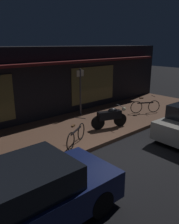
{
  "coord_description": "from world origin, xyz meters",
  "views": [
    {
      "loc": [
        -5.71,
        -4.51,
        3.73
      ],
      "look_at": [
        0.54,
        2.4,
        0.95
      ],
      "focal_mm": 36.82,
      "sensor_mm": 36.0,
      "label": 1
    }
  ],
  "objects_px": {
    "sign_post": "(80,89)",
    "parked_car_near": "(25,198)",
    "bicycle_parked": "(145,106)",
    "bicycle_extra": "(76,135)",
    "motorcycle": "(110,117)"
  },
  "relations": [
    {
      "from": "sign_post",
      "to": "parked_car_near",
      "type": "bearing_deg",
      "value": -138.59
    },
    {
      "from": "motorcycle",
      "to": "parked_car_near",
      "type": "height_order",
      "value": "parked_car_near"
    },
    {
      "from": "parked_car_near",
      "to": "motorcycle",
      "type": "bearing_deg",
      "value": 26.21
    },
    {
      "from": "motorcycle",
      "to": "parked_car_near",
      "type": "xyz_separation_m",
      "value": [
        -5.41,
        -2.66,
        0.06
      ]
    },
    {
      "from": "bicycle_extra",
      "to": "bicycle_parked",
      "type": "bearing_deg",
      "value": 7.38
    },
    {
      "from": "bicycle_parked",
      "to": "sign_post",
      "type": "height_order",
      "value": "sign_post"
    },
    {
      "from": "motorcycle",
      "to": "bicycle_parked",
      "type": "distance_m",
      "value": 3.1
    },
    {
      "from": "bicycle_parked",
      "to": "parked_car_near",
      "type": "xyz_separation_m",
      "value": [
        -8.49,
        -2.96,
        0.2
      ]
    },
    {
      "from": "bicycle_extra",
      "to": "sign_post",
      "type": "distance_m",
      "value": 3.88
    },
    {
      "from": "motorcycle",
      "to": "sign_post",
      "type": "distance_m",
      "value": 2.54
    },
    {
      "from": "sign_post",
      "to": "bicycle_parked",
      "type": "bearing_deg",
      "value": -36.67
    },
    {
      "from": "bicycle_extra",
      "to": "parked_car_near",
      "type": "relative_size",
      "value": 0.36
    },
    {
      "from": "parked_car_near",
      "to": "bicycle_extra",
      "type": "bearing_deg",
      "value": 35.57
    },
    {
      "from": "bicycle_parked",
      "to": "sign_post",
      "type": "distance_m",
      "value": 3.61
    },
    {
      "from": "bicycle_extra",
      "to": "parked_car_near",
      "type": "xyz_separation_m",
      "value": [
        -3.17,
        -2.27,
        0.2
      ]
    }
  ]
}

